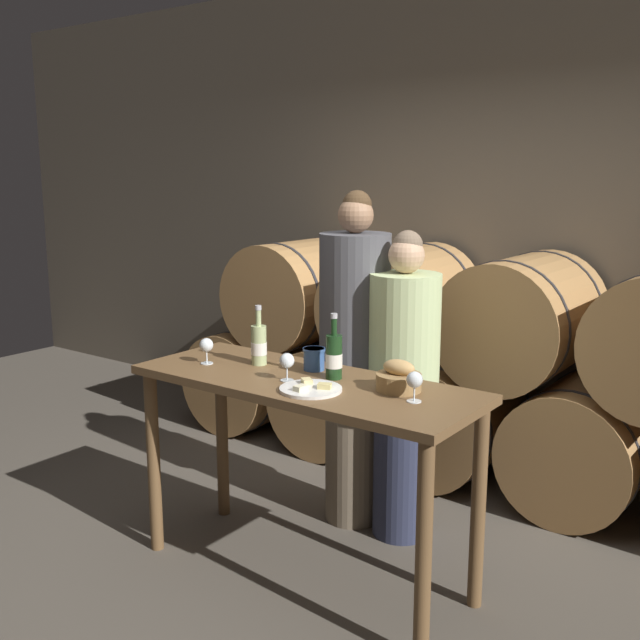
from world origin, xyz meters
TOP-DOWN VIEW (x-y plane):
  - ground_plane at (0.00, 0.00)m, footprint 10.00×10.00m
  - stone_wall_back at (0.00, 2.12)m, footprint 10.00×0.12m
  - barrel_stack at (0.00, 1.55)m, footprint 3.98×0.90m
  - tasting_table at (0.00, 0.00)m, footprint 1.63×0.61m
  - person_left at (-0.15, 0.63)m, footprint 0.37×0.37m
  - person_right at (0.15, 0.63)m, footprint 0.36×0.36m
  - wine_bottle_red at (0.10, 0.09)m, footprint 0.08×0.08m
  - wine_bottle_white at (-0.33, 0.07)m, footprint 0.08×0.08m
  - blue_crock at (-0.06, 0.15)m, footprint 0.11×0.11m
  - bread_basket at (0.43, 0.10)m, footprint 0.19×0.19m
  - cheese_plate at (0.13, -0.13)m, footprint 0.27×0.27m
  - wine_glass_far_left at (-0.54, -0.06)m, footprint 0.07×0.07m
  - wine_glass_left at (-0.04, -0.07)m, footprint 0.07×0.07m
  - wine_glass_center at (0.56, -0.00)m, footprint 0.07×0.07m

SIDE VIEW (x-z plane):
  - ground_plane at x=0.00m, z-range 0.00..0.00m
  - barrel_stack at x=0.00m, z-range -0.04..1.36m
  - person_right at x=0.15m, z-range 0.00..1.59m
  - tasting_table at x=0.00m, z-range 0.33..1.29m
  - person_left at x=-0.15m, z-range 0.01..1.79m
  - cheese_plate at x=0.13m, z-range 0.95..0.99m
  - bread_basket at x=0.43m, z-range 0.94..1.08m
  - blue_crock at x=-0.06m, z-range 0.96..1.07m
  - wine_glass_far_left at x=-0.54m, z-range 0.98..1.11m
  - wine_glass_left at x=-0.04m, z-range 0.98..1.11m
  - wine_glass_center at x=0.56m, z-range 0.98..1.11m
  - wine_bottle_white at x=-0.33m, z-range 0.91..1.20m
  - wine_bottle_red at x=0.10m, z-range 0.91..1.21m
  - stone_wall_back at x=0.00m, z-range 0.00..3.20m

